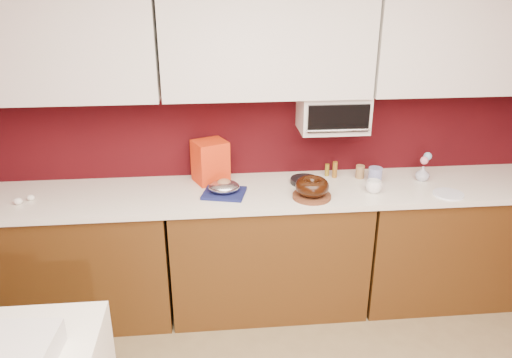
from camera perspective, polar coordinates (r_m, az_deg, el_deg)
The scene contains 30 objects.
wall_back at distance 3.50m, azimuth 0.87°, elevation 6.08°, with size 4.00×0.02×2.50m, color #3D080C.
base_cabinet_left at distance 3.65m, azimuth -20.19°, elevation -8.73°, with size 1.31×0.58×0.86m, color #502F10.
base_cabinet_center at distance 3.54m, azimuth 1.35°, elevation -8.20°, with size 1.31×0.58×0.86m, color #502F10.
base_cabinet_right at distance 3.91m, azimuth 21.26°, elevation -6.70°, with size 1.31×0.58×0.86m, color #502F10.
countertop at distance 3.34m, azimuth 1.42°, elevation -1.52°, with size 4.00×0.62×0.04m, color white.
upper_cabinet_left at distance 3.34m, azimuth -22.89°, elevation 14.14°, with size 1.31×0.33×0.70m, color white.
upper_cabinet_center at distance 3.22m, azimuth 1.27°, elevation 15.57°, with size 1.31×0.33×0.70m, color white.
upper_cabinet_right at distance 3.62m, azimuth 23.45°, elevation 14.58°, with size 1.31×0.33×0.70m, color white.
toaster_oven at distance 3.41m, azimuth 8.76°, elevation 7.56°, with size 0.45×0.30×0.25m, color white.
toaster_oven_door at distance 3.26m, azimuth 9.43°, elevation 6.84°, with size 0.40×0.02×0.18m, color black.
toaster_oven_handle at distance 3.26m, azimuth 9.41°, elevation 5.50°, with size 0.02×0.02×0.42m, color silver.
cake_base at distance 3.22m, azimuth 6.38°, elevation -1.96°, with size 0.25×0.25×0.02m, color brown.
bundt_cake at distance 3.19m, azimuth 6.43°, elevation -0.84°, with size 0.21×0.21×0.09m, color black.
navy_towel at distance 3.25m, azimuth -3.65°, elevation -1.62°, with size 0.26×0.22×0.02m, color #161C53.
foil_ham_nest at distance 3.24m, azimuth -3.67°, elevation -0.89°, with size 0.20×0.17×0.07m, color silver.
roasted_ham at distance 3.23m, azimuth -3.68°, elevation -0.48°, with size 0.09×0.08×0.06m, color #A36B4A.
pandoro_box at distance 3.43m, azimuth -5.24°, elevation 2.02°, with size 0.21×0.19×0.29m, color red.
dark_pan at distance 3.44m, azimuth 5.58°, elevation -0.20°, with size 0.20×0.20×0.03m, color black.
coffee_mug at distance 3.35m, azimuth 13.32°, elevation -0.71°, with size 0.09×0.09×0.10m, color white.
blue_jar at distance 3.50m, azimuth 13.45°, elevation 0.39°, with size 0.09×0.09×0.11m, color #1B2D97.
flower_vase at distance 3.64m, azimuth 18.51°, elevation 0.70°, with size 0.08×0.08×0.12m, color #ABAFC2.
flower_pink at distance 3.61m, azimuth 18.68°, elevation 2.03°, with size 0.06×0.06×0.06m, color pink.
flower_blue at distance 3.63m, azimuth 19.03°, elevation 2.47°, with size 0.06×0.06×0.06m, color #7DA8C8.
china_plate at distance 3.48m, azimuth 21.12°, elevation -1.61°, with size 0.20×0.20×0.01m, color white.
amber_bottle at distance 3.57m, azimuth 8.12°, elevation 1.03°, with size 0.03×0.03×0.09m, color olive.
paper_cup at distance 3.58m, azimuth 11.80°, elevation 0.82°, with size 0.06×0.06×0.09m, color olive.
egg_left at distance 3.44m, azimuth -25.56°, elevation -2.31°, with size 0.06×0.04×0.04m, color white.
egg_right at distance 3.47m, azimuth -24.35°, elevation -1.94°, with size 0.05×0.04×0.04m, color white.
newspaper_stack at distance 2.36m, azimuth -25.81°, elevation -17.21°, with size 0.32×0.27×0.11m, color silver.
amber_bottle_tall at distance 3.55m, azimuth 8.99°, elevation 1.07°, with size 0.03×0.03×0.12m, color brown.
Camera 1 is at (-0.38, -1.09, 2.22)m, focal length 35.00 mm.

